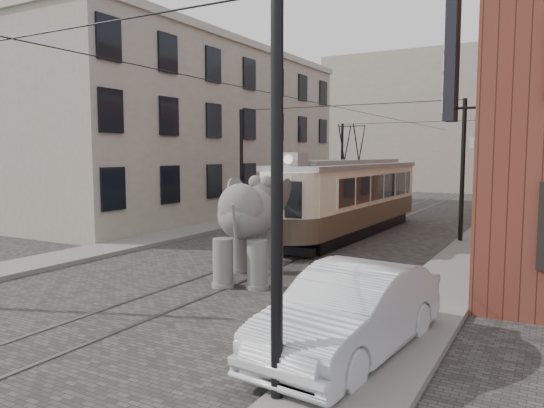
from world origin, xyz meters
The scene contains 10 objects.
ground centered at (0.00, 0.00, 0.00)m, with size 120.00×120.00×0.00m, color #464340.
tram_rails centered at (0.00, 0.00, 0.01)m, with size 1.54×80.00×0.02m, color slate, non-canonical shape.
sidewalk_right centered at (6.00, 0.00, 0.07)m, with size 2.00×60.00×0.15m, color slate.
sidewalk_left centered at (-6.50, 0.00, 0.07)m, with size 2.00×60.00×0.15m, color slate.
stucco_building centered at (-11.00, 10.00, 5.00)m, with size 7.00×24.00×10.00m, color gray.
distant_block centered at (0.00, 40.00, 7.00)m, with size 28.00×10.00×14.00m, color gray.
catenary centered at (-0.20, 5.00, 3.00)m, with size 11.00×30.20×6.00m, color black, non-canonical shape.
tram centered at (0.26, 6.28, 2.53)m, with size 2.64×12.77×5.07m, color #EFE7C1, non-canonical shape.
elephant centered at (0.70, -3.56, 1.53)m, with size 2.76×5.01×3.07m, color #64615C, non-canonical shape.
parked_car centered at (5.46, -7.60, 0.83)m, with size 1.77×5.02×1.66m, color silver.
Camera 1 is at (8.72, -16.45, 3.73)m, focal length 34.14 mm.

